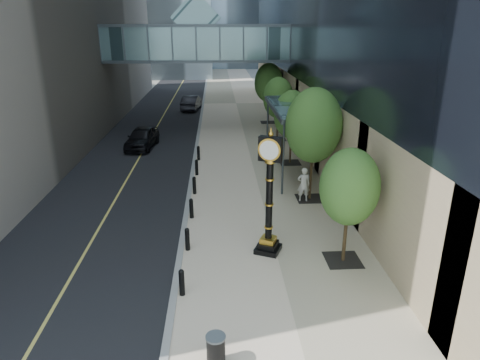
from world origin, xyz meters
name	(u,v)px	position (x,y,z in m)	size (l,w,h in m)	color
ground	(262,311)	(0.00, 0.00, 0.00)	(320.00, 320.00, 0.00)	gray
road	(170,104)	(-7.00, 40.00, 0.01)	(8.00, 180.00, 0.02)	black
sidewalk	(236,104)	(1.00, 40.00, 0.03)	(8.00, 180.00, 0.06)	beige
curb	(203,104)	(-3.00, 40.00, 0.04)	(0.25, 180.00, 0.07)	gray
skywalk	(197,40)	(-3.00, 28.00, 7.71)	(17.00, 4.20, 5.80)	#45696E
entrance_canopy	(296,108)	(3.48, 14.00, 4.19)	(3.00, 8.00, 4.38)	#383F44
bollard_row	(193,197)	(-2.70, 9.00, 0.51)	(0.20, 16.20, 0.90)	black
street_trees	(291,109)	(3.60, 16.53, 3.70)	(2.93, 28.51, 6.02)	black
street_clock	(269,202)	(0.67, 3.90, 2.29)	(1.27, 1.27, 5.15)	black
trash_bin	(216,351)	(-1.52, -2.35, 0.51)	(0.52, 0.52, 0.90)	black
pedestrian	(304,184)	(3.18, 9.23, 1.01)	(0.69, 0.45, 1.90)	beige
car_near	(142,138)	(-7.17, 20.63, 0.82)	(1.89, 4.69, 1.60)	black
car_far	(191,103)	(-4.20, 36.36, 0.81)	(1.68, 4.82, 1.59)	black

